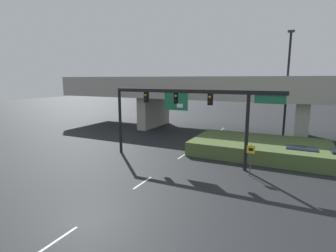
{
  "coord_description": "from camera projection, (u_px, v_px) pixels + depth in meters",
  "views": [
    {
      "loc": [
        9.37,
        -9.61,
        7.31
      ],
      "look_at": [
        0.0,
        9.67,
        3.46
      ],
      "focal_mm": 28.0,
      "sensor_mm": 36.0,
      "label": 1
    }
  ],
  "objects": [
    {
      "name": "ground_plane",
      "position": [
        88.0,
        219.0,
        13.83
      ],
      "size": [
        160.0,
        160.0,
        0.0
      ],
      "primitive_type": "plane",
      "color": "black"
    },
    {
      "name": "parked_sedan_near_right",
      "position": [
        303.0,
        156.0,
        22.9
      ],
      "size": [
        4.8,
        1.86,
        1.4
      ],
      "rotation": [
        0.0,
        0.0,
        -0.01
      ],
      "color": "maroon",
      "rests_on": "ground"
    },
    {
      "name": "lane_markings",
      "position": [
        183.0,
        156.0,
        25.35
      ],
      "size": [
        0.14,
        32.44,
        0.01
      ],
      "color": "silver",
      "rests_on": "ground"
    },
    {
      "name": "grass_embankment",
      "position": [
        260.0,
        148.0,
        25.76
      ],
      "size": [
        12.76,
        7.58,
        1.32
      ],
      "color": "#4C6033",
      "rests_on": "ground"
    },
    {
      "name": "speed_limit_sign",
      "position": [
        251.0,
        156.0,
        19.77
      ],
      "size": [
        0.6,
        0.11,
        2.45
      ],
      "color": "#4C4C4C",
      "rests_on": "ground"
    },
    {
      "name": "signal_gantry",
      "position": [
        186.0,
        104.0,
        22.59
      ],
      "size": [
        15.19,
        0.44,
        6.44
      ],
      "color": "black",
      "rests_on": "ground"
    },
    {
      "name": "highway_light_pole_near",
      "position": [
        287.0,
        85.0,
        29.01
      ],
      "size": [
        0.7,
        0.36,
        12.47
      ],
      "color": "black",
      "rests_on": "ground"
    },
    {
      "name": "overpass_bridge",
      "position": [
        219.0,
        93.0,
        35.64
      ],
      "size": [
        48.09,
        9.79,
        7.62
      ],
      "color": "#A39E93",
      "rests_on": "ground"
    }
  ]
}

